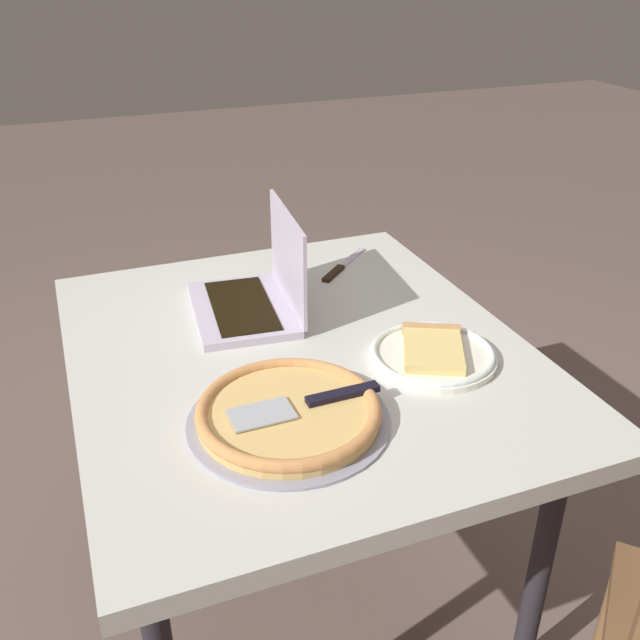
{
  "coord_description": "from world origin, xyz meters",
  "views": [
    {
      "loc": [
        1.22,
        -0.43,
        1.51
      ],
      "look_at": [
        0.05,
        0.03,
        0.83
      ],
      "focal_mm": 39.47,
      "sensor_mm": 36.0,
      "label": 1
    }
  ],
  "objects_px": {
    "pizza_plate": "(433,353)",
    "table_knife": "(341,267)",
    "pizza_tray": "(289,413)",
    "dining_table": "(300,375)",
    "laptop": "(257,291)"
  },
  "relations": [
    {
      "from": "table_knife",
      "to": "pizza_plate",
      "type": "bearing_deg",
      "value": 0.23
    },
    {
      "from": "laptop",
      "to": "pizza_plate",
      "type": "xyz_separation_m",
      "value": [
        0.34,
        0.27,
        -0.04
      ]
    },
    {
      "from": "dining_table",
      "to": "pizza_tray",
      "type": "relative_size",
      "value": 2.98
    },
    {
      "from": "table_knife",
      "to": "pizza_tray",
      "type": "bearing_deg",
      "value": -30.47
    },
    {
      "from": "laptop",
      "to": "pizza_plate",
      "type": "height_order",
      "value": "laptop"
    },
    {
      "from": "pizza_plate",
      "to": "pizza_tray",
      "type": "distance_m",
      "value": 0.36
    },
    {
      "from": "dining_table",
      "to": "table_knife",
      "type": "height_order",
      "value": "table_knife"
    },
    {
      "from": "dining_table",
      "to": "table_knife",
      "type": "relative_size",
      "value": 5.76
    },
    {
      "from": "table_knife",
      "to": "dining_table",
      "type": "bearing_deg",
      "value": -34.74
    },
    {
      "from": "pizza_tray",
      "to": "table_knife",
      "type": "height_order",
      "value": "pizza_tray"
    },
    {
      "from": "dining_table",
      "to": "pizza_plate",
      "type": "bearing_deg",
      "value": 59.62
    },
    {
      "from": "pizza_plate",
      "to": "table_knife",
      "type": "xyz_separation_m",
      "value": [
        -0.49,
        -0.0,
        -0.01
      ]
    },
    {
      "from": "dining_table",
      "to": "laptop",
      "type": "relative_size",
      "value": 3.21
    },
    {
      "from": "pizza_plate",
      "to": "table_knife",
      "type": "height_order",
      "value": "pizza_plate"
    },
    {
      "from": "pizza_plate",
      "to": "dining_table",
      "type": "bearing_deg",
      "value": -120.38
    }
  ]
}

